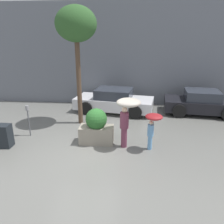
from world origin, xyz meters
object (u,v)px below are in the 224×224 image
at_px(newspaper_box, 4,136).
at_px(person_adult, 127,111).
at_px(planter_box, 96,127).
at_px(person_child, 153,123).
at_px(parked_car_near, 114,101).
at_px(street_tree, 76,26).
at_px(parking_meter, 28,114).
at_px(parked_car_far, 201,103).

bearing_deg(newspaper_box, person_adult, 4.48).
height_order(planter_box, person_child, same).
xyz_separation_m(planter_box, newspaper_box, (-3.46, -0.64, -0.22)).
height_order(parked_car_near, newspaper_box, parked_car_near).
height_order(person_child, parked_car_near, person_child).
bearing_deg(person_adult, parked_car_near, 108.59).
xyz_separation_m(person_adult, parked_car_near, (-0.80, 4.25, -0.87)).
height_order(street_tree, newspaper_box, street_tree).
bearing_deg(parked_car_near, parking_meter, 146.30).
height_order(person_child, parked_car_far, person_child).
relative_size(person_adult, parked_car_near, 0.43).
height_order(person_adult, newspaper_box, person_adult).
distance_m(parked_car_near, parked_car_far, 4.79).
xyz_separation_m(person_adult, parked_car_far, (3.99, 4.27, -0.87)).
relative_size(person_child, parking_meter, 1.06).
distance_m(planter_box, newspaper_box, 3.52).
height_order(planter_box, street_tree, street_tree).
height_order(person_adult, parking_meter, person_adult).
height_order(street_tree, parking_meter, street_tree).
relative_size(person_child, parked_car_near, 0.31).
xyz_separation_m(parked_car_far, parking_meter, (-8.13, -3.58, 0.35)).
distance_m(planter_box, parking_meter, 3.00).
bearing_deg(planter_box, newspaper_box, -169.58).
relative_size(planter_box, newspaper_box, 1.59).
distance_m(parked_car_far, newspaper_box, 9.80).
bearing_deg(parked_car_near, newspaper_box, 149.63).
bearing_deg(parking_meter, newspaper_box, -115.79).
distance_m(street_tree, newspaper_box, 5.38).
bearing_deg(newspaper_box, person_child, 2.30).
xyz_separation_m(parked_car_near, street_tree, (-1.50, -1.91, 3.86)).
height_order(parked_car_near, street_tree, street_tree).
bearing_deg(parked_car_near, person_child, -148.92).
distance_m(parked_car_far, parking_meter, 8.89).
bearing_deg(person_child, parked_car_near, 147.90).
bearing_deg(street_tree, person_child, -37.38).
relative_size(person_adult, person_child, 1.36).
bearing_deg(parked_car_far, parking_meter, 120.47).
distance_m(person_child, parked_car_near, 4.74).
distance_m(parked_car_near, street_tree, 4.56).
distance_m(planter_box, street_tree, 4.47).
height_order(parking_meter, newspaper_box, parking_meter).
bearing_deg(person_child, planter_box, -154.66).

